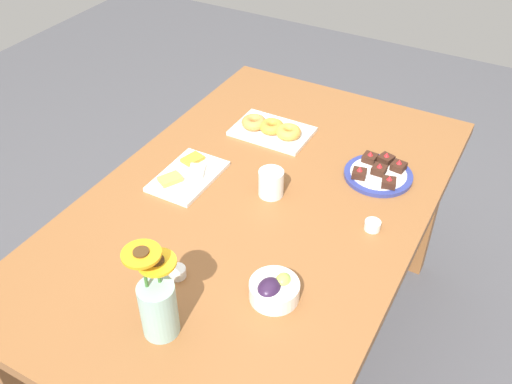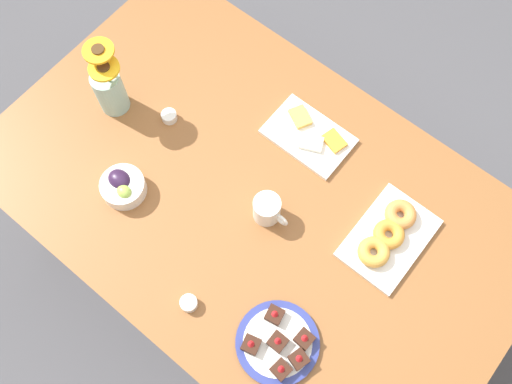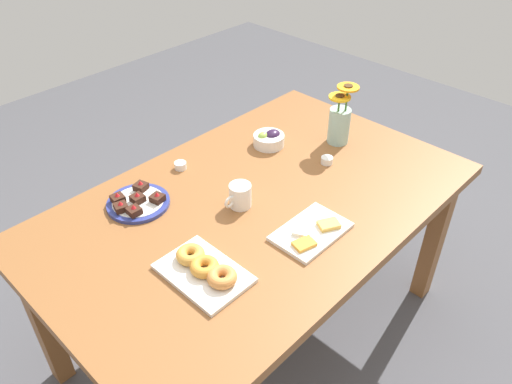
% 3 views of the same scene
% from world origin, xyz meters
% --- Properties ---
extents(ground_plane, '(6.00, 6.00, 0.00)m').
position_xyz_m(ground_plane, '(0.00, 0.00, 0.00)').
color(ground_plane, '#4C4C51').
extents(dining_table, '(1.60, 1.00, 0.74)m').
position_xyz_m(dining_table, '(0.00, 0.00, 0.65)').
color(dining_table, brown).
rests_on(dining_table, ground_plane).
extents(coffee_mug, '(0.11, 0.08, 0.09)m').
position_xyz_m(coffee_mug, '(0.06, -0.02, 0.79)').
color(coffee_mug, white).
rests_on(coffee_mug, dining_table).
extents(grape_bowl, '(0.13, 0.13, 0.07)m').
position_xyz_m(grape_bowl, '(-0.32, -0.23, 0.77)').
color(grape_bowl, white).
rests_on(grape_bowl, dining_table).
extents(cheese_platter, '(0.26, 0.17, 0.03)m').
position_xyz_m(cheese_platter, '(0.00, 0.26, 0.75)').
color(cheese_platter, white).
rests_on(cheese_platter, dining_table).
extents(croissant_platter, '(0.19, 0.28, 0.05)m').
position_xyz_m(croissant_platter, '(0.37, 0.14, 0.76)').
color(croissant_platter, white).
rests_on(croissant_platter, dining_table).
extents(jam_cup_honey, '(0.05, 0.05, 0.03)m').
position_xyz_m(jam_cup_honey, '(0.06, -0.36, 0.76)').
color(jam_cup_honey, white).
rests_on(jam_cup_honey, dining_table).
extents(jam_cup_berry, '(0.05, 0.05, 0.03)m').
position_xyz_m(jam_cup_berry, '(-0.38, 0.03, 0.76)').
color(jam_cup_berry, white).
rests_on(jam_cup_berry, dining_table).
extents(dessert_plate, '(0.23, 0.23, 0.05)m').
position_xyz_m(dessert_plate, '(0.31, -0.29, 0.75)').
color(dessert_plate, navy).
rests_on(dessert_plate, dining_table).
extents(flower_vase, '(0.12, 0.11, 0.27)m').
position_xyz_m(flower_vase, '(-0.54, -0.03, 0.83)').
color(flower_vase, '#99C1B7').
rests_on(flower_vase, dining_table).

